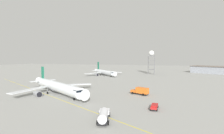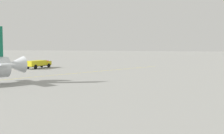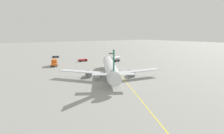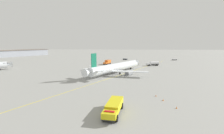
{
  "view_description": "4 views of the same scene",
  "coord_description": "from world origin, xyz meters",
  "px_view_note": "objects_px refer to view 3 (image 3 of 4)",
  "views": [
    {
      "loc": [
        44.97,
        -59.87,
        15.53
      ],
      "look_at": [
        13.8,
        41.49,
        9.72
      ],
      "focal_mm": 26.45,
      "sensor_mm": 36.0,
      "label": 1
    },
    {
      "loc": [
        34.48,
        47.53,
        7.61
      ],
      "look_at": [
        13.8,
        41.49,
        5.95
      ],
      "focal_mm": 47.18,
      "sensor_mm": 36.0,
      "label": 2
    },
    {
      "loc": [
        -62.94,
        45.03,
        15.86
      ],
      "look_at": [
        2.97,
        -1.11,
        2.86
      ],
      "focal_mm": 34.17,
      "sensor_mm": 36.0,
      "label": 3
    },
    {
      "loc": [
        -83.49,
        -3.77,
        15.68
      ],
      "look_at": [
        2.74,
        3.45,
        2.94
      ],
      "focal_mm": 26.62,
      "sensor_mm": 36.0,
      "label": 4
    }
  ],
  "objects_px": {
    "catering_truck_truck": "(54,62)",
    "baggage_truck_truck": "(56,57)",
    "airliner_main": "(110,68)",
    "pushback_tug_truck_extra": "(112,53)",
    "fuel_tanker_truck": "(114,59)",
    "ops_pickup_truck": "(83,60)"
  },
  "relations": [
    {
      "from": "catering_truck_truck",
      "to": "baggage_truck_truck",
      "type": "bearing_deg",
      "value": -179.07
    },
    {
      "from": "airliner_main",
      "to": "pushback_tug_truck_extra",
      "type": "height_order",
      "value": "airliner_main"
    },
    {
      "from": "airliner_main",
      "to": "fuel_tanker_truck",
      "type": "xyz_separation_m",
      "value": [
        30.56,
        -23.75,
        -1.37
      ]
    },
    {
      "from": "ops_pickup_truck",
      "to": "catering_truck_truck",
      "type": "height_order",
      "value": "catering_truck_truck"
    },
    {
      "from": "fuel_tanker_truck",
      "to": "pushback_tug_truck_extra",
      "type": "bearing_deg",
      "value": -138.51
    },
    {
      "from": "ops_pickup_truck",
      "to": "baggage_truck_truck",
      "type": "xyz_separation_m",
      "value": [
        25.85,
        5.89,
        -0.09
      ]
    },
    {
      "from": "airliner_main",
      "to": "fuel_tanker_truck",
      "type": "height_order",
      "value": "airliner_main"
    },
    {
      "from": "fuel_tanker_truck",
      "to": "ops_pickup_truck",
      "type": "xyz_separation_m",
      "value": [
        11.49,
        13.44,
        -0.75
      ]
    },
    {
      "from": "ops_pickup_truck",
      "to": "airliner_main",
      "type": "bearing_deg",
      "value": -100.71
    },
    {
      "from": "airliner_main",
      "to": "fuel_tanker_truck",
      "type": "relative_size",
      "value": 4.64
    },
    {
      "from": "airliner_main",
      "to": "baggage_truck_truck",
      "type": "height_order",
      "value": "airliner_main"
    },
    {
      "from": "airliner_main",
      "to": "pushback_tug_truck_extra",
      "type": "relative_size",
      "value": 8.57
    },
    {
      "from": "catering_truck_truck",
      "to": "pushback_tug_truck_extra",
      "type": "xyz_separation_m",
      "value": [
        33.34,
        -57.04,
        -0.86
      ]
    },
    {
      "from": "fuel_tanker_truck",
      "to": "baggage_truck_truck",
      "type": "relative_size",
      "value": 2.05
    },
    {
      "from": "fuel_tanker_truck",
      "to": "catering_truck_truck",
      "type": "relative_size",
      "value": 1.1
    },
    {
      "from": "fuel_tanker_truck",
      "to": "pushback_tug_truck_extra",
      "type": "distance_m",
      "value": 45.77
    },
    {
      "from": "baggage_truck_truck",
      "to": "catering_truck_truck",
      "type": "distance_m",
      "value": 34.76
    },
    {
      "from": "fuel_tanker_truck",
      "to": "catering_truck_truck",
      "type": "xyz_separation_m",
      "value": [
        5.0,
        32.06,
        0.1
      ]
    },
    {
      "from": "baggage_truck_truck",
      "to": "catering_truck_truck",
      "type": "bearing_deg",
      "value": -73.06
    },
    {
      "from": "baggage_truck_truck",
      "to": "catering_truck_truck",
      "type": "height_order",
      "value": "catering_truck_truck"
    },
    {
      "from": "fuel_tanker_truck",
      "to": "pushback_tug_truck_extra",
      "type": "height_order",
      "value": "fuel_tanker_truck"
    },
    {
      "from": "fuel_tanker_truck",
      "to": "pushback_tug_truck_extra",
      "type": "relative_size",
      "value": 1.85
    }
  ]
}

